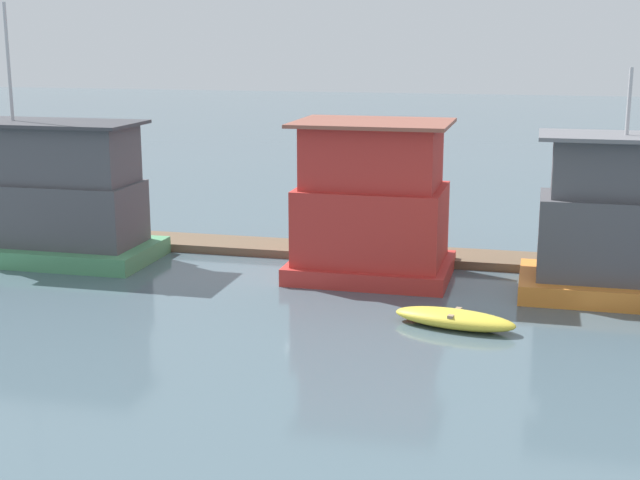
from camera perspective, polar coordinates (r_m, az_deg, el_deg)
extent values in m
plane|color=#475B66|center=(30.84, 0.45, -2.13)|extent=(200.00, 200.00, 0.00)
cube|color=brown|center=(33.28, 1.50, -0.75)|extent=(33.80, 2.04, 0.30)
cube|color=#4C9360|center=(34.06, -16.23, -0.66)|extent=(6.99, 3.87, 0.62)
cube|color=#4C4C51|center=(33.77, -16.38, 1.70)|extent=(5.91, 2.79, 2.24)
cube|color=#4C4C51|center=(33.44, -16.62, 5.32)|extent=(5.59, 2.47, 2.06)
cube|color=#38383D|center=(33.32, -16.74, 7.17)|extent=(6.21, 3.09, 0.12)
cylinder|color=#B2B2B7|center=(34.03, -19.32, 10.70)|extent=(0.12, 0.12, 4.13)
cube|color=red|center=(30.45, 3.29, -1.79)|extent=(5.36, 4.12, 0.58)
cube|color=red|center=(30.10, 3.33, 1.07)|extent=(4.82, 3.58, 2.52)
cube|color=red|center=(29.71, 3.39, 5.40)|extent=(4.35, 3.11, 2.06)
cube|color=brown|center=(29.59, 3.41, 7.49)|extent=(5.12, 3.88, 0.12)
cube|color=orange|center=(29.60, 19.60, -2.93)|extent=(7.18, 3.64, 0.61)
cylinder|color=#B2B2B7|center=(28.58, 19.18, 8.39)|extent=(0.12, 0.12, 2.02)
ellipsoid|color=yellow|center=(25.38, 8.61, -5.02)|extent=(3.63, 1.78, 0.51)
cube|color=#997F60|center=(25.32, 8.62, -4.63)|extent=(0.34, 0.96, 0.08)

